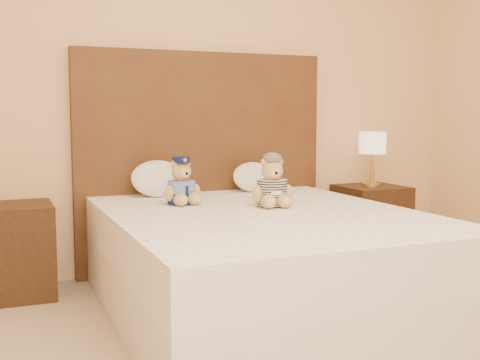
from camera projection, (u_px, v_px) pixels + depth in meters
name	position (u px, v px, depth m)	size (l,w,h in m)	color
bed	(263.00, 261.00, 3.28)	(1.60, 2.00, 0.55)	white
headboard	(202.00, 162.00, 4.16)	(1.75, 0.08, 1.50)	#4B3316
nightstand_left	(14.00, 251.00, 3.54)	(0.45, 0.45, 0.55)	#352310
nightstand_right	(371.00, 223.00, 4.49)	(0.45, 0.45, 0.55)	#352310
lamp	(372.00, 146.00, 4.43)	(0.20, 0.20, 0.40)	gold
teddy_police	(181.00, 181.00, 3.51)	(0.24, 0.23, 0.27)	#B68847
teddy_prisoner	(272.00, 182.00, 3.42)	(0.25, 0.24, 0.28)	#B68847
pillow_left	(159.00, 177.00, 3.86)	(0.36, 0.23, 0.25)	white
pillow_right	(254.00, 176.00, 4.12)	(0.31, 0.20, 0.22)	white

